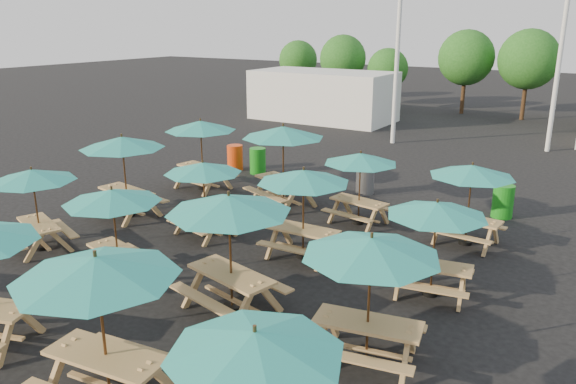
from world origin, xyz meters
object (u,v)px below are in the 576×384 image
Objects in this scene: picnic_unit_15 at (472,175)px; waste_bin_2 at (365,179)px; picnic_unit_6 at (203,171)px; picnic_unit_12 at (255,350)px; picnic_unit_5 at (113,200)px; picnic_unit_3 at (201,129)px; waste_bin_3 at (503,201)px; picnic_unit_10 at (304,181)px; picnic_unit_8 at (97,274)px; picnic_unit_14 at (437,214)px; waste_bin_0 at (235,158)px; picnic_unit_1 at (32,179)px; picnic_unit_2 at (122,146)px; waste_bin_1 at (258,161)px; picnic_unit_13 at (371,253)px; picnic_unit_7 at (283,136)px; picnic_unit_11 at (361,162)px; picnic_unit_9 at (229,210)px.

waste_bin_2 is (-4.09, 2.71, -1.38)m from picnic_unit_15.
picnic_unit_12 is (6.06, -6.19, 0.10)m from picnic_unit_6.
picnic_unit_15 is (5.98, 6.20, 0.02)m from picnic_unit_5.
picnic_unit_3 is 2.79× the size of waste_bin_3.
waste_bin_3 is at bearing 56.64° from picnic_unit_10.
picnic_unit_15 reaches higher than waste_bin_3.
picnic_unit_8 is 1.11× the size of picnic_unit_14.
waste_bin_0 is (-9.83, 6.13, -1.33)m from picnic_unit_14.
picnic_unit_1 is 0.97× the size of picnic_unit_2.
waste_bin_1 is 8.96m from waste_bin_3.
picnic_unit_14 is 11.66m from waste_bin_0.
picnic_unit_13 reaches higher than picnic_unit_6.
picnic_unit_12 is (8.96, -3.24, 0.05)m from picnic_unit_1.
picnic_unit_3 is 3.16m from waste_bin_1.
picnic_unit_3 reaches higher than waste_bin_0.
picnic_unit_7 reaches higher than picnic_unit_5.
picnic_unit_14 reaches higher than waste_bin_1.
picnic_unit_11 is (2.71, -0.27, -0.39)m from picnic_unit_7.
picnic_unit_8 is 9.12m from picnic_unit_11.
picnic_unit_10 is 2.36× the size of waste_bin_3.
waste_bin_1 is (-2.65, 9.14, -1.36)m from picnic_unit_5.
picnic_unit_12 reaches higher than picnic_unit_14.
picnic_unit_8 is 2.82m from picnic_unit_12.
picnic_unit_9 is at bearing -81.17° from picnic_unit_11.
picnic_unit_2 is at bearing -166.77° from picnic_unit_6.
picnic_unit_14 is (5.87, -3.42, -0.40)m from picnic_unit_7.
picnic_unit_12 reaches higher than picnic_unit_15.
picnic_unit_9 is at bearing -112.40° from picnic_unit_15.
picnic_unit_1 is 12.84m from waste_bin_3.
picnic_unit_12 is at bearing -51.65° from waste_bin_0.
picnic_unit_7 reaches higher than waste_bin_1.
picnic_unit_12 reaches higher than picnic_unit_5.
picnic_unit_6 is at bearing -179.07° from picnic_unit_10.
picnic_unit_8 is 1.16× the size of picnic_unit_10.
picnic_unit_5 is at bearing 129.56° from picnic_unit_8.
picnic_unit_8 reaches higher than waste_bin_2.
picnic_unit_13 is (9.09, -3.07, -0.12)m from picnic_unit_2.
picnic_unit_6 is 1.02× the size of picnic_unit_14.
picnic_unit_14 is at bearing -12.00° from picnic_unit_3.
picnic_unit_3 is 3.31m from picnic_unit_7.
waste_bin_1 is 4.54m from waste_bin_2.
picnic_unit_5 is 1.11× the size of picnic_unit_15.
picnic_unit_11 reaches higher than waste_bin_3.
picnic_unit_3 is 1.13× the size of picnic_unit_14.
picnic_unit_13 reaches higher than waste_bin_3.
picnic_unit_3 reaches higher than picnic_unit_11.
waste_bin_0 is at bearing 138.71° from picnic_unit_12.
waste_bin_3 is (3.16, 11.87, -1.61)m from picnic_unit_8.
picnic_unit_2 is at bearing 167.22° from picnic_unit_9.
picnic_unit_3 reaches higher than waste_bin_1.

